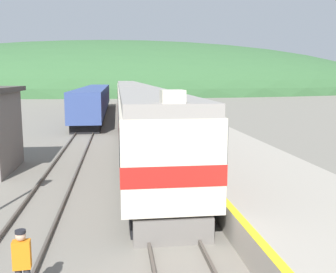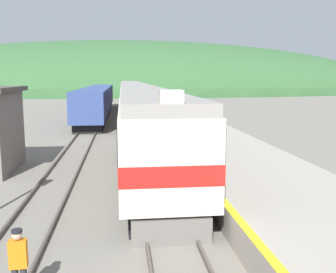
{
  "view_description": "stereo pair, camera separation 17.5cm",
  "coord_description": "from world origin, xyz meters",
  "px_view_note": "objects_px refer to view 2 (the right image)",
  "views": [
    {
      "loc": [
        -1.51,
        5.42,
        4.71
      ],
      "look_at": [
        0.46,
        20.75,
        2.36
      ],
      "focal_mm": 42.0,
      "sensor_mm": 36.0,
      "label": 1
    },
    {
      "loc": [
        -1.33,
        5.4,
        4.71
      ],
      "look_at": [
        0.46,
        20.75,
        2.36
      ],
      "focal_mm": 42.0,
      "sensor_mm": 36.0,
      "label": 2
    }
  ],
  "objects_px": {
    "carriage_second": "(135,101)",
    "track_worker": "(19,262)",
    "siding_train": "(98,101)",
    "express_train_lead_car": "(148,126)",
    "carriage_third": "(130,93)"
  },
  "relations": [
    {
      "from": "carriage_second",
      "to": "track_worker",
      "type": "height_order",
      "value": "carriage_second"
    },
    {
      "from": "carriage_second",
      "to": "siding_train",
      "type": "xyz_separation_m",
      "value": [
        -4.28,
        7.69,
        -0.38
      ]
    },
    {
      "from": "express_train_lead_car",
      "to": "track_worker",
      "type": "height_order",
      "value": "express_train_lead_car"
    },
    {
      "from": "carriage_second",
      "to": "track_worker",
      "type": "xyz_separation_m",
      "value": [
        -3.54,
        -33.45,
        -1.28
      ]
    },
    {
      "from": "carriage_second",
      "to": "express_train_lead_car",
      "type": "bearing_deg",
      "value": -90.0
    },
    {
      "from": "express_train_lead_car",
      "to": "carriage_second",
      "type": "height_order",
      "value": "express_train_lead_car"
    },
    {
      "from": "track_worker",
      "to": "carriage_third",
      "type": "bearing_deg",
      "value": 86.3
    },
    {
      "from": "carriage_third",
      "to": "carriage_second",
      "type": "bearing_deg",
      "value": -90.0
    },
    {
      "from": "siding_train",
      "to": "express_train_lead_car",
      "type": "bearing_deg",
      "value": -81.6
    },
    {
      "from": "track_worker",
      "to": "siding_train",
      "type": "bearing_deg",
      "value": 91.04
    },
    {
      "from": "carriage_second",
      "to": "track_worker",
      "type": "distance_m",
      "value": 33.66
    },
    {
      "from": "carriage_third",
      "to": "siding_train",
      "type": "bearing_deg",
      "value": -107.57
    },
    {
      "from": "express_train_lead_car",
      "to": "siding_train",
      "type": "bearing_deg",
      "value": 98.4
    },
    {
      "from": "express_train_lead_car",
      "to": "siding_train",
      "type": "xyz_separation_m",
      "value": [
        -4.28,
        29.01,
        -0.39
      ]
    },
    {
      "from": "express_train_lead_car",
      "to": "carriage_second",
      "type": "xyz_separation_m",
      "value": [
        0.0,
        21.32,
        -0.01
      ]
    }
  ]
}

